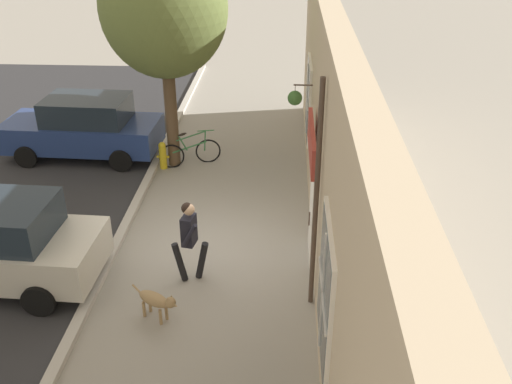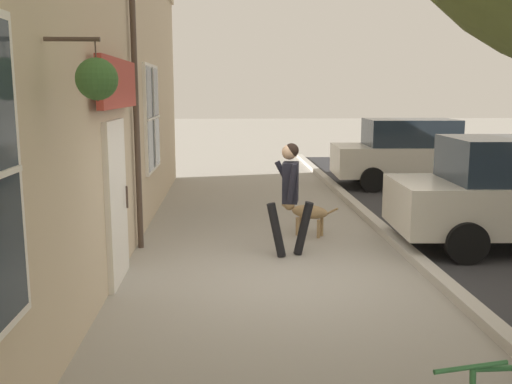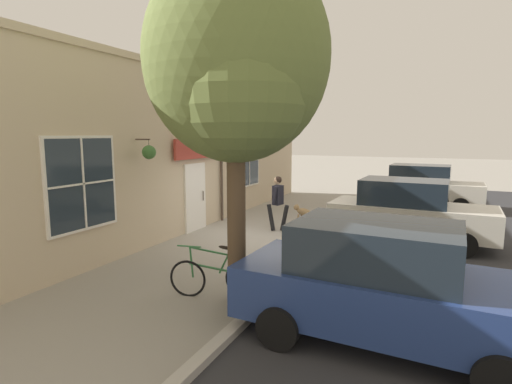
{
  "view_description": "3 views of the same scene",
  "coord_description": "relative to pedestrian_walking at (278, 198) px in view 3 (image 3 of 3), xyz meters",
  "views": [
    {
      "loc": [
        -1.55,
        10.09,
        6.81
      ],
      "look_at": [
        -0.98,
        -0.66,
        1.07
      ],
      "focal_mm": 40.0,
      "sensor_mm": 36.0,
      "label": 1
    },
    {
      "loc": [
        -0.75,
        -7.26,
        2.45
      ],
      "look_at": [
        -0.44,
        -1.4,
        1.42
      ],
      "focal_mm": 40.0,
      "sensor_mm": 36.0,
      "label": 2
    },
    {
      "loc": [
        4.67,
        -10.32,
        2.98
      ],
      "look_at": [
        -0.12,
        0.1,
        1.32
      ],
      "focal_mm": 28.0,
      "sensor_mm": 36.0,
      "label": 3
    }
  ],
  "objects": [
    {
      "name": "storefront_facade",
      "position": [
        -2.54,
        -1.04,
        1.44
      ],
      "size": [
        0.95,
        18.0,
        4.93
      ],
      "color": "#C6B293",
      "rests_on": "ground_plane"
    },
    {
      "name": "parked_car_mid_block",
      "position": [
        3.79,
        0.27,
        -0.15
      ],
      "size": [
        4.37,
        2.08,
        1.75
      ],
      "color": "beige",
      "rests_on": "ground_plane"
    },
    {
      "name": "street_tree_by_curb",
      "position": [
        1.36,
        -5.3,
        3.06
      ],
      "size": [
        3.18,
        2.86,
        6.0
      ],
      "color": "brown",
      "rests_on": "ground_plane"
    },
    {
      "name": "parked_car_nearest_curb",
      "position": [
        3.89,
        -5.66,
        -0.15
      ],
      "size": [
        4.37,
        2.08,
        1.75
      ],
      "color": "navy",
      "rests_on": "ground_plane"
    },
    {
      "name": "curb_and_road",
      "position": [
        5.65,
        -1.03,
        -1.01
      ],
      "size": [
        10.1,
        28.0,
        0.12
      ],
      "color": "#B2ADA3",
      "rests_on": "ground_plane"
    },
    {
      "name": "parked_car_far_end",
      "position": [
        3.95,
        6.2,
        -0.15
      ],
      "size": [
        4.37,
        2.08,
        1.75
      ],
      "color": "beige",
      "rests_on": "ground_plane"
    },
    {
      "name": "pedestrian_walking",
      "position": [
        0.0,
        0.0,
        0.0
      ],
      "size": [
        0.74,
        0.61,
        1.71
      ],
      "color": "black",
      "rests_on": "ground_plane"
    },
    {
      "name": "leaning_bicycle",
      "position": [
        0.84,
        -5.24,
        -0.65
      ],
      "size": [
        1.65,
        0.6,
        1.01
      ],
      "color": "black",
      "rests_on": "ground_plane"
    },
    {
      "name": "fire_hydrant",
      "position": [
        1.55,
        -4.97,
        -0.63
      ],
      "size": [
        0.34,
        0.2,
        0.77
      ],
      "color": "gold",
      "rests_on": "ground_plane"
    },
    {
      "name": "ground_plane",
      "position": [
        -0.2,
        -1.03,
        -1.03
      ],
      "size": [
        90.0,
        90.0,
        0.0
      ],
      "primitive_type": "plane",
      "color": "gray"
    },
    {
      "name": "dog_on_leash",
      "position": [
        0.42,
        1.22,
        -0.61
      ],
      "size": [
        0.94,
        0.58,
        0.64
      ],
      "color": "#997A51",
      "rests_on": "ground_plane"
    }
  ]
}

